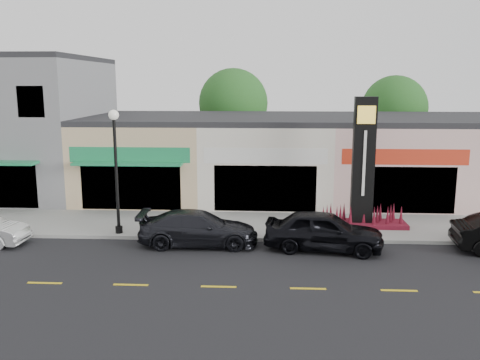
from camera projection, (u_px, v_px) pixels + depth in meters
The scene contains 12 objects.
ground at pixel (302, 258), 19.88m from camera, with size 120.00×120.00×0.00m, color black.
sidewalk at pixel (296, 226), 24.13m from camera, with size 52.00×4.30×0.15m, color gray.
curb at pixel (299, 240), 21.92m from camera, with size 52.00×0.20×0.15m, color gray.
shop_beige at pixel (151, 155), 31.11m from camera, with size 7.00×10.85×4.80m.
shop_cream at pixel (266, 156), 30.75m from camera, with size 7.00×10.01×4.80m.
shop_pink_w at pixel (382, 157), 30.38m from camera, with size 7.00×10.01×4.80m.
tree_rear_west at pixel (233, 103), 38.22m from camera, with size 5.20×5.20×7.83m.
tree_rear_mid at pixel (394, 108), 37.65m from camera, with size 4.80×4.80×7.29m.
lamp_west_near at pixel (116, 159), 22.09m from camera, with size 0.44×0.44×5.47m.
pylon_sign at pixel (362, 181), 23.40m from camera, with size 4.20×1.30×6.00m.
car_dark_sedan at pixel (198, 228), 21.38m from camera, with size 5.01×2.04×1.45m, color black.
car_black_sedan at pixel (324, 231), 20.71m from camera, with size 4.80×1.93×1.63m, color black.
Camera 1 is at (-1.42, -19.04, 6.78)m, focal length 38.00 mm.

